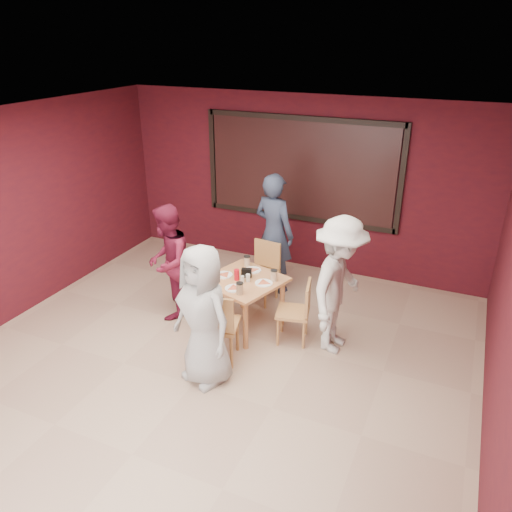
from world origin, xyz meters
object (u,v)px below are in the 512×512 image
at_px(diner_back, 274,233).
at_px(chair_left, 202,281).
at_px(dining_table, 244,285).
at_px(chair_back, 263,268).
at_px(chair_front, 217,323).
at_px(diner_front, 203,316).
at_px(chair_right, 299,309).
at_px(diner_right, 339,286).
at_px(diner_left, 168,262).

bearing_deg(diner_back, chair_left, 74.64).
distance_m(dining_table, chair_back, 0.84).
distance_m(chair_front, diner_front, 0.44).
relative_size(chair_front, chair_right, 1.13).
distance_m(chair_back, diner_right, 1.58).
bearing_deg(chair_right, chair_front, -131.74).
bearing_deg(diner_back, chair_back, 103.04).
relative_size(chair_front, diner_back, 0.52).
height_order(chair_back, diner_left, diner_left).
relative_size(chair_front, diner_front, 0.57).
bearing_deg(chair_left, chair_back, 48.81).
bearing_deg(chair_left, chair_right, -5.27).
xyz_separation_m(chair_left, chair_right, (1.47, -0.14, -0.02)).
bearing_deg(diner_front, chair_left, 141.37).
distance_m(chair_left, diner_back, 1.31).
distance_m(chair_left, diner_left, 0.53).
distance_m(chair_left, diner_right, 1.98).
bearing_deg(chair_back, chair_left, -131.19).
xyz_separation_m(chair_front, diner_front, (0.02, -0.33, 0.29)).
bearing_deg(diner_front, diner_back, 113.40).
relative_size(chair_front, chair_back, 1.07).
xyz_separation_m(chair_front, diner_back, (-0.11, 2.01, 0.38)).
xyz_separation_m(chair_back, diner_back, (0.02, 0.35, 0.41)).
xyz_separation_m(chair_front, chair_back, (-0.12, 1.66, -0.04)).
height_order(dining_table, chair_front, chair_front).
bearing_deg(dining_table, diner_right, 1.63).
bearing_deg(chair_back, diner_left, -137.06).
distance_m(diner_back, diner_right, 1.73).
relative_size(dining_table, diner_front, 0.69).
bearing_deg(chair_front, diner_front, -86.80).
xyz_separation_m(chair_right, diner_left, (-1.85, -0.08, 0.33)).
bearing_deg(diner_left, chair_right, 73.65).
distance_m(chair_front, diner_right, 1.51).
xyz_separation_m(dining_table, chair_front, (0.05, -0.83, -0.10)).
height_order(dining_table, diner_left, diner_left).
relative_size(dining_table, diner_back, 0.62).
relative_size(chair_back, diner_left, 0.55).
xyz_separation_m(chair_back, diner_right, (1.32, -0.79, 0.37)).
xyz_separation_m(chair_back, chair_right, (0.84, -0.85, -0.03)).
xyz_separation_m(dining_table, chair_left, (-0.70, 0.11, -0.14)).
xyz_separation_m(diner_back, diner_left, (-1.02, -1.29, -0.11)).
bearing_deg(chair_back, dining_table, -84.96).
bearing_deg(dining_table, diner_front, -86.59).
distance_m(dining_table, chair_right, 0.79).
bearing_deg(chair_back, diner_front, -85.92).
xyz_separation_m(dining_table, chair_right, (0.77, -0.03, -0.16)).
bearing_deg(diner_right, diner_back, 54.20).
bearing_deg(diner_left, chair_front, 38.34).
relative_size(chair_right, diner_left, 0.52).
relative_size(chair_right, diner_front, 0.50).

